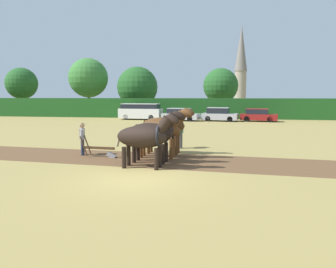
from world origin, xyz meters
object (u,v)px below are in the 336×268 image
at_px(tree_center, 221,86).
at_px(draft_horse_trail_right, 165,126).
at_px(tree_far_left, 22,83).
at_px(draft_horse_lead_right, 152,133).
at_px(tree_left, 88,78).
at_px(parked_van, 141,111).
at_px(parked_car_center, 258,115).
at_px(plow, 102,151).
at_px(draft_horse_trail_left, 160,130).
at_px(parked_car_left, 180,115).
at_px(tree_center_left, 137,87).
at_px(farmer_at_plow, 82,137).
at_px(farmer_beside_team, 181,131).
at_px(draft_horse_lead_left, 144,137).
at_px(church_spire, 241,65).
at_px(parked_car_center_left, 219,115).

relative_size(tree_center, draft_horse_trail_right, 2.42).
relative_size(tree_far_left, draft_horse_trail_right, 2.53).
height_order(tree_center, draft_horse_lead_right, tree_center).
bearing_deg(tree_far_left, tree_left, 3.13).
bearing_deg(parked_van, parked_car_center, 2.15).
xyz_separation_m(plow, parked_car_center, (9.70, 24.07, 0.39)).
distance_m(draft_horse_trail_left, parked_car_left, 23.41).
distance_m(tree_center_left, farmer_at_plow, 33.10).
bearing_deg(farmer_beside_team, farmer_at_plow, -144.25).
xyz_separation_m(draft_horse_lead_left, parked_van, (-7.01, 26.50, -0.27)).
relative_size(church_spire, draft_horse_trail_left, 6.67).
distance_m(tree_center, parked_car_left, 12.17).
distance_m(tree_far_left, tree_left, 10.86).
distance_m(farmer_beside_team, parked_car_center_left, 20.55).
xyz_separation_m(tree_center, draft_horse_lead_right, (-2.53, -35.12, -3.09)).
xyz_separation_m(tree_center_left, plow, (7.00, -32.82, -3.91)).
bearing_deg(farmer_beside_team, church_spire, 87.76).
height_order(church_spire, parked_car_center_left, church_spire).
distance_m(church_spire, parked_car_left, 47.67).
distance_m(draft_horse_trail_left, parked_car_center, 24.69).
height_order(draft_horse_trail_right, plow, draft_horse_trail_right).
bearing_deg(tree_far_left, farmer_beside_team, -44.94).
height_order(tree_left, parked_car_center_left, tree_left).
xyz_separation_m(church_spire, plow, (-9.67, -69.46, -10.17)).
height_order(tree_left, farmer_at_plow, tree_left).
relative_size(tree_left, draft_horse_lead_right, 3.11).
height_order(draft_horse_trail_left, plow, draft_horse_trail_left).
relative_size(tree_left, church_spire, 0.43).
relative_size(tree_center, draft_horse_lead_left, 2.50).
bearing_deg(draft_horse_lead_right, plow, 168.12).
relative_size(church_spire, parked_van, 3.74).
bearing_deg(draft_horse_lead_left, tree_left, 120.57).
relative_size(plow, parked_car_left, 0.39).
bearing_deg(tree_center, draft_horse_trail_right, -94.12).
bearing_deg(parked_car_left, farmer_beside_team, -71.18).
distance_m(tree_center_left, draft_horse_trail_right, 32.93).
distance_m(tree_center_left, parked_car_center, 19.19).
bearing_deg(draft_horse_lead_right, church_spire, 88.42).
bearing_deg(tree_far_left, plow, -51.62).
bearing_deg(church_spire, parked_car_left, -101.12).
bearing_deg(draft_horse_trail_right, tree_center_left, 111.57).
relative_size(plow, parked_car_center_left, 0.42).
distance_m(tree_center, draft_horse_lead_left, 36.49).
bearing_deg(tree_left, parked_car_center, -19.64).
bearing_deg(church_spire, tree_far_left, -133.31).
relative_size(tree_center, parked_car_center, 1.60).
bearing_deg(draft_horse_lead_left, parked_van, 108.93).
height_order(draft_horse_trail_left, farmer_beside_team, draft_horse_trail_left).
bearing_deg(tree_far_left, tree_center_left, 2.03).
distance_m(draft_horse_lead_right, parked_van, 26.33).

